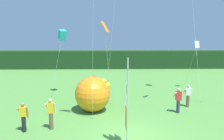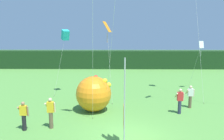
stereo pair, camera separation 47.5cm
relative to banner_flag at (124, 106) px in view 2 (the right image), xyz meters
The scene contains 11 objects.
ground_plane 2.28m from the banner_flag, 78.75° to the left, with size 120.00×120.00×0.00m, color #518E3D.
distant_treeline 23.87m from the banner_flag, 89.51° to the left, with size 80.00×2.40×2.64m, color #193819.
banner_flag is the anchor object (origin of this frame).
person_near_banner 7.56m from the banner_flag, 49.10° to the left, with size 0.55×0.48×1.61m.
person_mid_field 4.60m from the banner_flag, 152.46° to the left, with size 0.55×0.48×1.75m.
person_far_left 5.98m from the banner_flag, 49.45° to the left, with size 0.55×0.48×1.69m.
person_far_right 5.76m from the banner_flag, 161.64° to the left, with size 0.55×0.48×1.62m.
inflatable_balloon 5.33m from the banner_flag, 110.65° to the left, with size 2.39×2.39×2.39m.
kite_orange_diamond_0 8.11m from the banner_flag, 97.89° to the left, with size 0.76×1.34×6.10m.
kite_cyan_box_1 10.57m from the banner_flag, 116.75° to the left, with size 1.42×1.11×5.55m.
kite_white_diamond_6 13.15m from the banner_flag, 55.78° to the left, with size 0.49×2.10×4.53m.
Camera 2 is at (-0.61, -10.70, 5.25)m, focal length 35.93 mm.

